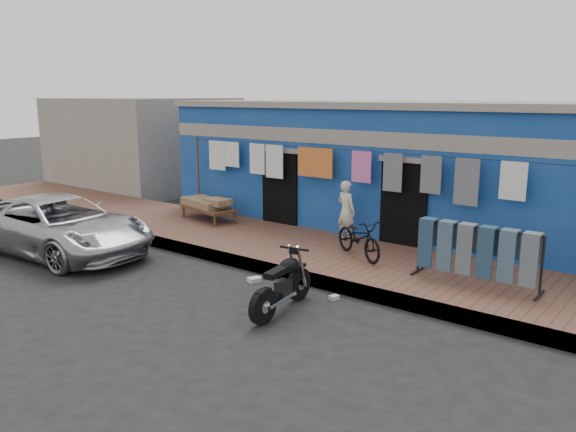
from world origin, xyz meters
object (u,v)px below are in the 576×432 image
object	(u,v)px
bicycle	(359,233)
jeans_rack	(477,254)
motorcycle	(282,283)
charpoy	(208,209)
car	(59,225)
seated_person	(346,211)

from	to	relation	value
bicycle	jeans_rack	xyz separation A→B (m)	(2.49, -0.17, 0.05)
bicycle	motorcycle	bearing A→B (deg)	-148.38
motorcycle	charpoy	size ratio (longest dim) A/B	0.85
car	charpoy	world-z (taller)	car
seated_person	motorcycle	bearing A→B (deg)	120.96
motorcycle	jeans_rack	world-z (taller)	jeans_rack
motorcycle	charpoy	bearing A→B (deg)	137.61
seated_person	bicycle	distance (m)	1.40
motorcycle	seated_person	bearing A→B (deg)	97.56
jeans_rack	bicycle	bearing A→B (deg)	176.00
motorcycle	bicycle	bearing A→B (deg)	84.87
charpoy	car	bearing A→B (deg)	-103.73
bicycle	charpoy	size ratio (longest dim) A/B	0.82
seated_person	jeans_rack	distance (m)	3.64
car	seated_person	distance (m)	6.48
seated_person	motorcycle	world-z (taller)	seated_person
motorcycle	charpoy	distance (m)	6.18
charpoy	jeans_rack	xyz separation A→B (m)	(7.46, -0.73, 0.25)
jeans_rack	charpoy	bearing A→B (deg)	174.39
car	bicycle	distance (m)	6.70
car	bicycle	size ratio (longest dim) A/B	3.10
motorcycle	charpoy	world-z (taller)	motorcycle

